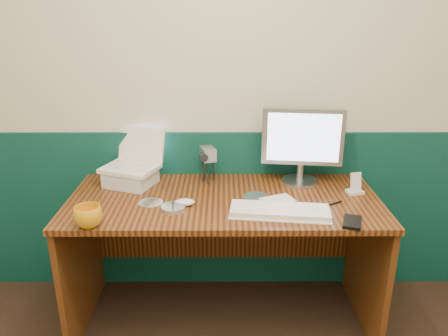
{
  "coord_description": "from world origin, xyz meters",
  "views": [
    {
      "loc": [
        -0.1,
        -0.68,
        1.67
      ],
      "look_at": [
        -0.09,
        1.23,
        0.97
      ],
      "focal_mm": 35.0,
      "sensor_mm": 36.0,
      "label": 1
    }
  ],
  "objects_px": {
    "keyboard": "(280,212)",
    "camcorder": "(208,164)",
    "desk": "(224,261)",
    "laptop": "(129,150)",
    "monitor": "(302,146)",
    "mug": "(88,217)"
  },
  "relations": [
    {
      "from": "keyboard",
      "to": "camcorder",
      "type": "height_order",
      "value": "camcorder"
    },
    {
      "from": "camcorder",
      "to": "desk",
      "type": "bearing_deg",
      "value": -86.62
    },
    {
      "from": "laptop",
      "to": "monitor",
      "type": "relative_size",
      "value": 0.65
    },
    {
      "from": "laptop",
      "to": "mug",
      "type": "relative_size",
      "value": 2.28
    },
    {
      "from": "desk",
      "to": "mug",
      "type": "relative_size",
      "value": 12.91
    },
    {
      "from": "desk",
      "to": "camcorder",
      "type": "relative_size",
      "value": 7.6
    },
    {
      "from": "keyboard",
      "to": "camcorder",
      "type": "bearing_deg",
      "value": 137.17
    },
    {
      "from": "desk",
      "to": "laptop",
      "type": "height_order",
      "value": "laptop"
    },
    {
      "from": "desk",
      "to": "camcorder",
      "type": "height_order",
      "value": "camcorder"
    },
    {
      "from": "laptop",
      "to": "monitor",
      "type": "bearing_deg",
      "value": 22.53
    },
    {
      "from": "mug",
      "to": "camcorder",
      "type": "distance_m",
      "value": 0.74
    },
    {
      "from": "mug",
      "to": "laptop",
      "type": "bearing_deg",
      "value": 79.61
    },
    {
      "from": "keyboard",
      "to": "laptop",
      "type": "bearing_deg",
      "value": 161.06
    },
    {
      "from": "laptop",
      "to": "keyboard",
      "type": "bearing_deg",
      "value": -4.74
    },
    {
      "from": "monitor",
      "to": "keyboard",
      "type": "relative_size",
      "value": 0.93
    },
    {
      "from": "camcorder",
      "to": "keyboard",
      "type": "bearing_deg",
      "value": -67.8
    },
    {
      "from": "desk",
      "to": "laptop",
      "type": "relative_size",
      "value": 5.66
    },
    {
      "from": "desk",
      "to": "laptop",
      "type": "xyz_separation_m",
      "value": [
        -0.51,
        0.18,
        0.58
      ]
    },
    {
      "from": "keyboard",
      "to": "camcorder",
      "type": "xyz_separation_m",
      "value": [
        -0.35,
        0.41,
        0.09
      ]
    },
    {
      "from": "mug",
      "to": "monitor",
      "type": "bearing_deg",
      "value": 26.8
    },
    {
      "from": "monitor",
      "to": "keyboard",
      "type": "xyz_separation_m",
      "value": [
        -0.16,
        -0.4,
        -0.2
      ]
    },
    {
      "from": "laptop",
      "to": "keyboard",
      "type": "xyz_separation_m",
      "value": [
        0.78,
        -0.37,
        -0.19
      ]
    }
  ]
}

